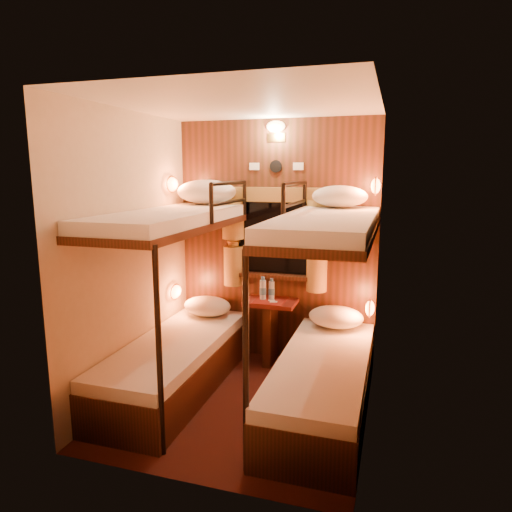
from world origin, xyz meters
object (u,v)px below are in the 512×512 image
(bunk_left, at_px, (175,328))
(bottle_right, at_px, (272,290))
(bottle_left, at_px, (263,290))
(bunk_right, at_px, (324,345))
(table, at_px, (271,323))

(bunk_left, distance_m, bottle_right, 1.06)
(bunk_left, xyz_separation_m, bottle_left, (0.57, 0.79, 0.19))
(bunk_right, distance_m, bottle_left, 1.09)
(bunk_left, bearing_deg, bunk_right, 0.00)
(bottle_right, bearing_deg, bunk_left, -128.43)
(table, height_order, bottle_left, bottle_left)
(bunk_left, distance_m, bunk_right, 1.30)
(bunk_right, xyz_separation_m, bottle_left, (-0.73, 0.79, 0.19))
(bunk_right, bearing_deg, table, 129.67)
(bunk_right, bearing_deg, bottle_left, 132.81)
(bunk_left, relative_size, bottle_right, 8.81)
(bunk_right, xyz_separation_m, table, (-0.65, 0.78, -0.14))
(table, relative_size, bottle_right, 3.04)
(bottle_left, bearing_deg, table, -4.40)
(bottle_left, bearing_deg, bunk_left, -125.73)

